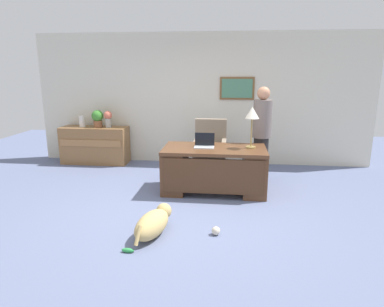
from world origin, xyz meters
TOP-DOWN VIEW (x-y plane):
  - ground_plane at (0.00, 0.00)m, footprint 12.00×12.00m
  - back_wall at (0.00, 2.60)m, footprint 7.00×0.16m
  - desk at (0.37, 0.76)m, footprint 1.65×0.86m
  - credenza at (-2.24, 2.25)m, footprint 1.40×0.50m
  - armchair at (0.25, 1.74)m, footprint 0.60×0.59m
  - person_standing at (1.16, 1.39)m, footprint 0.32×0.32m
  - dog_lying at (-0.28, -0.84)m, footprint 0.46×0.83m
  - laptop at (0.20, 0.82)m, footprint 0.32×0.22m
  - desk_lamp at (0.95, 0.84)m, footprint 0.22×0.22m
  - vase_with_flowers at (-1.92, 2.25)m, footprint 0.17×0.17m
  - vase_empty at (-2.49, 2.25)m, footprint 0.13×0.13m
  - potted_plant at (-2.15, 2.25)m, footprint 0.24×0.24m
  - dog_toy_ball at (0.47, -0.75)m, footprint 0.10×0.10m
  - dog_toy_bone at (-0.47, -1.27)m, footprint 0.15×0.06m

SIDE VIEW (x-z plane):
  - ground_plane at x=0.00m, z-range 0.00..0.00m
  - dog_toy_bone at x=-0.47m, z-range 0.00..0.05m
  - dog_toy_ball at x=0.47m, z-range 0.00..0.10m
  - dog_lying at x=-0.28m, z-range 0.00..0.30m
  - credenza at x=-2.24m, z-range 0.00..0.78m
  - desk at x=0.37m, z-range 0.03..0.76m
  - armchair at x=0.25m, z-range -0.05..0.99m
  - laptop at x=0.20m, z-range 0.68..0.90m
  - person_standing at x=1.16m, z-range 0.03..1.71m
  - vase_empty at x=-2.49m, z-range 0.78..1.02m
  - vase_with_flowers at x=-1.92m, z-range 0.80..1.15m
  - potted_plant at x=-2.15m, z-range 0.80..1.16m
  - desk_lamp at x=0.95m, z-range 0.93..1.59m
  - back_wall at x=0.00m, z-range 0.00..2.70m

